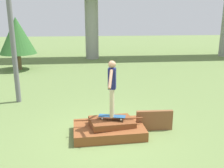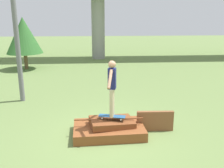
% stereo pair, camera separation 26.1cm
% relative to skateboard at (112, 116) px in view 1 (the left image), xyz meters
% --- Properties ---
extents(ground_plane, '(80.00, 80.00, 0.00)m').
position_rel_skateboard_xyz_m(ground_plane, '(-0.10, 0.02, -0.60)').
color(ground_plane, olive).
extents(scrap_pile, '(2.19, 1.42, 0.53)m').
position_rel_skateboard_xyz_m(scrap_pile, '(-0.08, 0.02, -0.40)').
color(scrap_pile, brown).
rests_on(scrap_pile, ground_plane).
extents(scrap_plank_loose, '(1.16, 0.17, 0.65)m').
position_rel_skateboard_xyz_m(scrap_plank_loose, '(1.38, 0.18, -0.28)').
color(scrap_plank_loose, brown).
rests_on(scrap_plank_loose, ground_plane).
extents(skateboard, '(0.85, 0.42, 0.09)m').
position_rel_skateboard_xyz_m(skateboard, '(0.00, 0.00, 0.00)').
color(skateboard, '#23517F').
rests_on(skateboard, scrap_pile).
extents(skater, '(0.36, 1.13, 1.69)m').
position_rel_skateboard_xyz_m(skater, '(0.00, 0.00, 0.99)').
color(skater, '#C6B78E').
rests_on(skater, skateboard).
extents(utility_pole, '(1.30, 0.20, 6.76)m').
position_rel_skateboard_xyz_m(utility_pole, '(-3.62, 3.48, 2.90)').
color(utility_pole, slate).
rests_on(utility_pole, ground_plane).
extents(tree_behind_left, '(2.40, 2.40, 3.50)m').
position_rel_skateboard_xyz_m(tree_behind_left, '(-5.17, 10.33, 1.69)').
color(tree_behind_left, brown).
rests_on(tree_behind_left, ground_plane).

